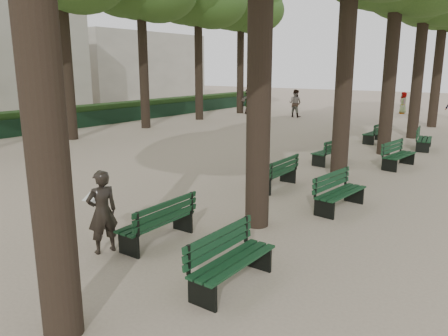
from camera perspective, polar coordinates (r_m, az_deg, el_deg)
The scene contains 17 objects.
ground at distance 8.74m, azimuth -14.99°, elevation -10.87°, with size 120.00×120.00×0.00m, color tan.
tree_far_5 at distance 33.75m, azimuth 2.23°, elevation 21.08°, with size 6.00×6.00×10.45m.
bench_left_0 at distance 9.00m, azimuth -8.69°, elevation -7.96°, with size 0.58×1.80×0.92m.
bench_left_1 at distance 12.86m, azimuth 6.78°, elevation -1.43°, with size 0.58×1.80×0.92m.
bench_left_2 at distance 16.51m, azimuth 13.62°, elevation 1.54°, with size 0.79×1.86×0.92m.
bench_left_3 at distance 21.66m, azimuth 19.06°, elevation 3.89°, with size 0.68×1.83×0.92m.
bench_right_0 at distance 7.23m, azimuth 1.15°, elevation -13.28°, with size 0.60×1.81×0.92m.
bench_right_1 at distance 11.23m, azimuth 14.93°, elevation -3.96°, with size 0.77×1.85×0.92m.
bench_right_2 at distance 16.53m, azimuth 21.86°, elevation 0.97°, with size 0.81×1.86×0.92m.
bench_right_3 at distance 20.59m, azimuth 24.65°, elevation 2.96°, with size 0.81×1.86×0.92m.
man_with_map at distance 8.59m, azimuth -15.63°, elevation -5.52°, with size 0.69×0.72×1.62m.
pedestrian_e at distance 33.14m, azimuth 3.27°, elevation 8.75°, with size 1.77×0.38×1.91m, color #262628.
pedestrian_a at distance 31.18m, azimuth 9.28°, elevation 8.33°, with size 0.93×0.38×1.91m, color #262628.
pedestrian_d at distance 35.71m, azimuth 22.37°, elevation 7.87°, with size 0.79×0.32×1.61m, color #262628.
fence at distance 26.78m, azimuth -17.80°, elevation 6.01°, with size 0.08×42.00×0.90m, color black.
hedge at distance 27.32m, azimuth -18.72°, elevation 6.40°, with size 1.20×42.00×1.20m, color #1D3D15.
building_far at distance 52.59m, azimuth -13.43°, elevation 12.82°, with size 12.00×16.00×7.00m, color #B7B2A3.
Camera 1 is at (6.25, -5.01, 3.49)m, focal length 35.00 mm.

